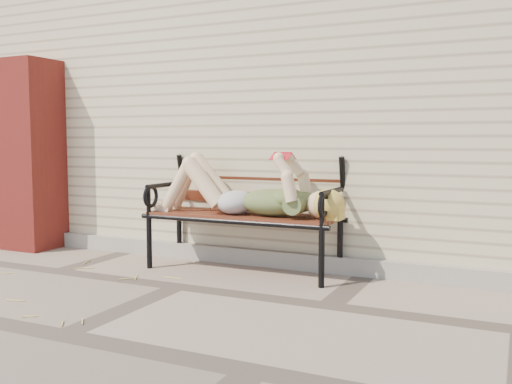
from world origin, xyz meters
The scene contains 7 objects.
ground centered at (0.00, 0.00, 0.00)m, with size 80.00×80.00×0.00m, color gray.
house_wall centered at (0.00, 3.00, 1.50)m, with size 8.00×4.00×3.00m, color beige.
foundation_strip centered at (0.00, 0.97, 0.07)m, with size 8.00×0.10×0.15m, color #A29F92.
brick_pillar centered at (-2.30, 0.75, 1.00)m, with size 0.50×0.50×2.00m, color maroon.
garden_bench centered at (0.22, 0.82, 0.67)m, with size 1.85×0.74×1.20m.
reading_woman centered at (0.24, 0.67, 0.71)m, with size 1.75×0.40×0.55m.
straw_scatter centered at (-1.27, -0.52, 0.01)m, with size 2.55×1.59×0.01m.
Camera 1 is at (2.43, -3.74, 1.15)m, focal length 40.00 mm.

